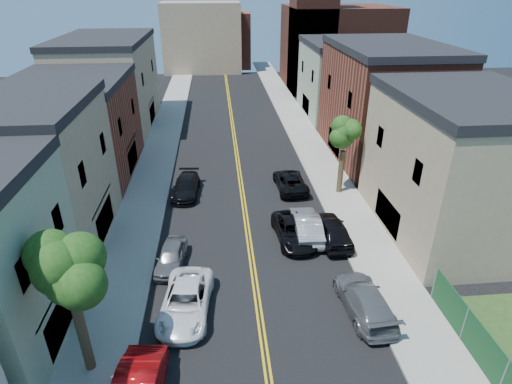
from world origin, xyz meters
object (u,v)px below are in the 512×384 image
object	(u,v)px
grey_car_left	(171,257)
black_suv_lane	(294,231)
pedestrian_left	(77,310)
black_car_left	(186,187)
grey_car_right	(365,300)
silver_car_right	(306,225)
black_car_right	(332,230)
white_pickup	(186,301)
dark_car_right_far	(290,181)

from	to	relation	value
grey_car_left	black_suv_lane	distance (m)	8.20
pedestrian_left	black_car_left	bearing A→B (deg)	0.55
grey_car_right	pedestrian_left	distance (m)	14.61
black_car_left	silver_car_right	xyz separation A→B (m)	(8.45, -6.92, 0.11)
grey_car_left	black_car_left	xyz separation A→B (m)	(0.38, 9.51, 0.02)
grey_car_right	black_car_right	xyz separation A→B (m)	(0.00, 6.78, 0.07)
black_car_right	white_pickup	bearing A→B (deg)	31.02
grey_car_left	dark_car_right_far	xyz separation A→B (m)	(8.95, 9.73, 0.03)
silver_car_right	black_suv_lane	size ratio (longest dim) A/B	0.98
dark_car_right_far	black_suv_lane	size ratio (longest dim) A/B	1.01
black_car_right	pedestrian_left	bearing A→B (deg)	22.04
dark_car_right_far	grey_car_left	bearing A→B (deg)	44.86
black_car_right	dark_car_right_far	xyz separation A→B (m)	(-1.46, 7.88, -0.12)
grey_car_right	pedestrian_left	world-z (taller)	pedestrian_left
black_car_left	dark_car_right_far	bearing A→B (deg)	6.03
dark_car_right_far	black_suv_lane	bearing A→B (deg)	79.68
silver_car_right	black_suv_lane	bearing A→B (deg)	28.13
dark_car_right_far	pedestrian_left	distance (m)	19.45
grey_car_left	silver_car_right	size ratio (longest dim) A/B	0.80
black_car_left	black_suv_lane	size ratio (longest dim) A/B	0.96
black_suv_lane	grey_car_right	bearing A→B (deg)	-74.55
black_car_right	black_suv_lane	size ratio (longest dim) A/B	0.97
black_car_left	black_car_right	size ratio (longest dim) A/B	0.99
silver_car_right	black_suv_lane	xyz separation A→B (m)	(-0.92, -0.45, -0.12)
white_pickup	black_car_left	distance (m)	13.67
black_car_left	black_car_right	xyz separation A→B (m)	(10.03, -7.65, 0.13)
black_car_left	grey_car_left	bearing A→B (deg)	-87.78
grey_car_left	black_car_left	bearing A→B (deg)	93.63
white_pickup	grey_car_right	xyz separation A→B (m)	(9.30, -0.77, 0.01)
silver_car_right	pedestrian_left	xyz separation A→B (m)	(-13.02, -7.18, 0.25)
silver_car_right	pedestrian_left	size ratio (longest dim) A/B	2.71
grey_car_left	black_car_right	size ratio (longest dim) A/B	0.82
grey_car_right	black_car_left	bearing A→B (deg)	-58.99
pedestrian_left	grey_car_right	bearing A→B (deg)	-72.77
grey_car_right	silver_car_right	distance (m)	7.67
white_pickup	grey_car_left	world-z (taller)	white_pickup
grey_car_right	black_suv_lane	world-z (taller)	grey_car_right
black_car_left	black_car_right	bearing A→B (deg)	-32.81
grey_car_left	silver_car_right	world-z (taller)	silver_car_right
black_car_left	dark_car_right_far	size ratio (longest dim) A/B	0.95
white_pickup	black_suv_lane	distance (m)	9.25
black_car_left	dark_car_right_far	xyz separation A→B (m)	(8.57, 0.23, 0.00)
grey_car_left	grey_car_right	world-z (taller)	grey_car_right
white_pickup	silver_car_right	bearing A→B (deg)	47.14
black_car_left	pedestrian_left	xyz separation A→B (m)	(-4.57, -14.11, 0.36)
silver_car_right	grey_car_right	bearing A→B (deg)	103.77
grey_car_left	pedestrian_left	xyz separation A→B (m)	(-4.19, -4.60, 0.38)
grey_car_left	pedestrian_left	world-z (taller)	pedestrian_left
black_car_left	grey_car_right	bearing A→B (deg)	-50.67
white_pickup	dark_car_right_far	world-z (taller)	white_pickup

